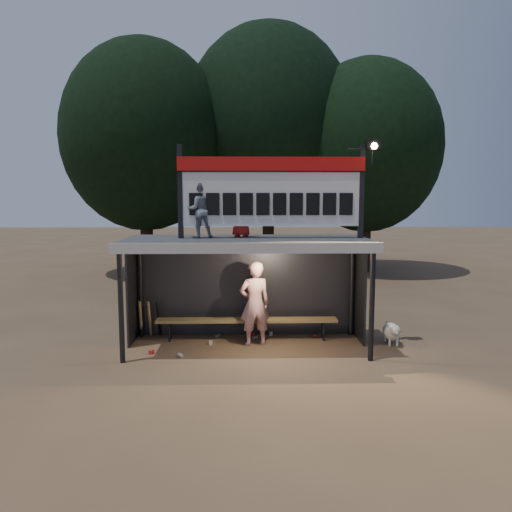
{
  "coord_description": "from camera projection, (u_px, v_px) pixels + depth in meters",
  "views": [
    {
      "loc": [
        -0.05,
        -10.24,
        3.2
      ],
      "look_at": [
        0.2,
        0.4,
        1.9
      ],
      "focal_mm": 35.0,
      "sensor_mm": 36.0,
      "label": 1
    }
  ],
  "objects": [
    {
      "name": "player",
      "position": [
        255.0,
        303.0,
        10.62
      ],
      "size": [
        0.74,
        0.58,
        1.81
      ],
      "primitive_type": "imported",
      "rotation": [
        0.0,
        0.0,
        3.38
      ],
      "color": "white",
      "rests_on": "ground"
    },
    {
      "name": "child_b",
      "position": [
        241.0,
        213.0,
        10.48
      ],
      "size": [
        0.57,
        0.45,
        1.02
      ],
      "primitive_type": "imported",
      "rotation": [
        0.0,
        0.0,
        2.86
      ],
      "color": "#B21D1B",
      "rests_on": "dugout_shelter"
    },
    {
      "name": "tree_right",
      "position": [
        367.0,
        146.0,
        20.45
      ],
      "size": [
        6.08,
        6.08,
        8.72
      ],
      "color": "#312116",
      "rests_on": "ground"
    },
    {
      "name": "child_a",
      "position": [
        199.0,
        210.0,
        10.23
      ],
      "size": [
        0.66,
        0.58,
        1.15
      ],
      "primitive_type": "imported",
      "rotation": [
        0.0,
        0.0,
        3.44
      ],
      "color": "slate",
      "rests_on": "dugout_shelter"
    },
    {
      "name": "ground",
      "position": [
        247.0,
        347.0,
        10.55
      ],
      "size": [
        80.0,
        80.0,
        0.0
      ],
      "primitive_type": "plane",
      "color": "brown",
      "rests_on": "ground"
    },
    {
      "name": "tree_mid",
      "position": [
        269.0,
        125.0,
        21.23
      ],
      "size": [
        7.22,
        7.22,
        10.36
      ],
      "color": "#2F2215",
      "rests_on": "ground"
    },
    {
      "name": "scoreboard_assembly",
      "position": [
        274.0,
        189.0,
        10.15
      ],
      "size": [
        4.1,
        0.27,
        1.99
      ],
      "color": "black",
      "rests_on": "dugout_shelter"
    },
    {
      "name": "bench",
      "position": [
        247.0,
        321.0,
        11.04
      ],
      "size": [
        4.0,
        0.35,
        0.48
      ],
      "color": "olive",
      "rests_on": "ground"
    },
    {
      "name": "dugout_shelter",
      "position": [
        247.0,
        259.0,
        10.56
      ],
      "size": [
        5.1,
        2.08,
        2.32
      ],
      "color": "#3A3A3C",
      "rests_on": "ground"
    },
    {
      "name": "litter",
      "position": [
        233.0,
        341.0,
        10.91
      ],
      "size": [
        3.59,
        1.6,
        0.08
      ],
      "color": "red",
      "rests_on": "ground"
    },
    {
      "name": "bats",
      "position": [
        150.0,
        319.0,
        11.26
      ],
      "size": [
        0.48,
        0.33,
        0.84
      ],
      "color": "#9A7947",
      "rests_on": "ground"
    },
    {
      "name": "tree_left",
      "position": [
        144.0,
        136.0,
        19.71
      ],
      "size": [
        6.46,
        6.46,
        9.27
      ],
      "color": "black",
      "rests_on": "ground"
    },
    {
      "name": "dog",
      "position": [
        392.0,
        332.0,
        10.74
      ],
      "size": [
        0.36,
        0.81,
        0.49
      ],
      "color": "white",
      "rests_on": "ground"
    }
  ]
}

